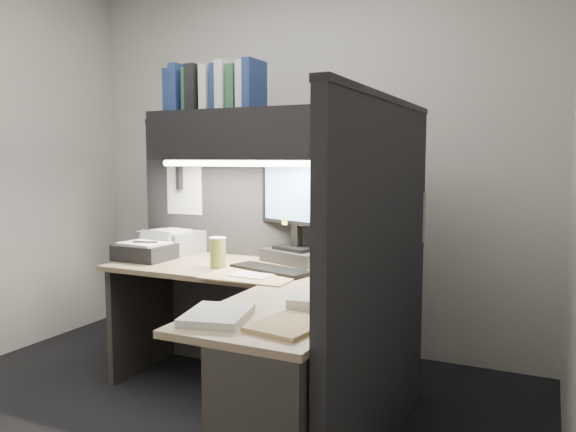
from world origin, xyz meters
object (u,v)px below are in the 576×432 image
object	(u,v)px
telephone	(352,266)
coffee_cup	(218,253)
desk	(254,355)
keyboard	(271,270)
overhead_shelf	(269,134)
monitor	(296,224)
notebook_stack	(145,252)
printer	(172,242)

from	to	relation	value
telephone	coffee_cup	world-z (taller)	coffee_cup
desk	keyboard	distance (m)	0.61
desk	overhead_shelf	bearing A→B (deg)	111.79
keyboard	coffee_cup	distance (m)	0.34
telephone	monitor	bearing A→B (deg)	146.79
monitor	notebook_stack	xyz separation A→B (m)	(-0.89, -0.31, -0.19)
monitor	notebook_stack	bearing A→B (deg)	-140.89
coffee_cup	keyboard	bearing A→B (deg)	4.77
keyboard	printer	distance (m)	0.93
coffee_cup	telephone	bearing A→B (deg)	11.04
desk	coffee_cup	world-z (taller)	coffee_cup
desk	monitor	bearing A→B (deg)	100.75
telephone	printer	size ratio (longest dim) A/B	0.70
keyboard	coffee_cup	bearing A→B (deg)	-159.42
overhead_shelf	telephone	size ratio (longest dim) A/B	6.02
coffee_cup	printer	bearing A→B (deg)	150.72
telephone	printer	bearing A→B (deg)	163.83
keyboard	telephone	size ratio (longest dim) A/B	1.90
overhead_shelf	printer	world-z (taller)	overhead_shelf
telephone	coffee_cup	size ratio (longest dim) A/B	1.53
overhead_shelf	telephone	distance (m)	0.92
notebook_stack	coffee_cup	bearing A→B (deg)	-2.66
keyboard	notebook_stack	size ratio (longest dim) A/B	1.50
keyboard	notebook_stack	xyz separation A→B (m)	(-0.88, -0.00, 0.04)
overhead_shelf	monitor	distance (m)	0.56
desk	notebook_stack	distance (m)	1.21
coffee_cup	printer	distance (m)	0.64
keyboard	telephone	distance (m)	0.46
telephone	coffee_cup	bearing A→B (deg)	-178.08
desk	printer	size ratio (longest dim) A/B	4.64
overhead_shelf	coffee_cup	size ratio (longest dim) A/B	9.24
telephone	printer	xyz separation A→B (m)	(-1.32, 0.16, 0.02)
coffee_cup	notebook_stack	bearing A→B (deg)	177.34
telephone	overhead_shelf	bearing A→B (deg)	158.73
desk	monitor	xyz separation A→B (m)	(-0.16, 0.82, 0.53)
coffee_cup	desk	bearing A→B (deg)	-44.01
printer	notebook_stack	bearing A→B (deg)	-80.52
desk	telephone	xyz separation A→B (m)	(0.27, 0.63, 0.34)
overhead_shelf	telephone	world-z (taller)	overhead_shelf
overhead_shelf	coffee_cup	xyz separation A→B (m)	(-0.20, -0.27, -0.69)
desk	overhead_shelf	world-z (taller)	overhead_shelf
monitor	keyboard	size ratio (longest dim) A/B	1.23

